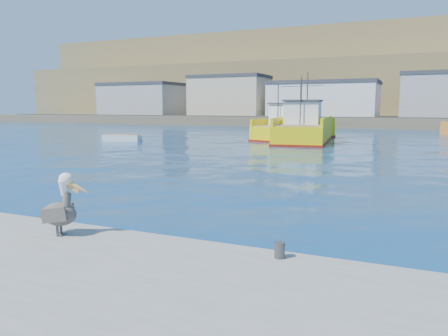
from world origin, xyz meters
name	(u,v)px	position (x,y,z in m)	size (l,w,h in m)	color
ground	(212,223)	(0.00, 0.00, 0.00)	(260.00, 260.00, 0.00)	#072553
dock_bollards	(168,235)	(0.60, -3.40, 0.65)	(36.20, 0.20, 0.30)	#4C4C4C
far_shore	(397,84)	(0.00, 109.20, 8.98)	(200.00, 81.00, 24.00)	brown
trawler_yellow_a	(294,129)	(-6.29, 32.67, 1.02)	(6.63, 11.57, 6.48)	yellow
trawler_yellow_b	(305,130)	(-4.56, 30.12, 1.12)	(6.09, 13.19, 6.70)	yellow
skiff_left	(122,138)	(-20.75, 23.52, 0.25)	(3.82, 2.06, 0.79)	silver
pelican	(61,209)	(-1.76, -3.93, 1.09)	(1.11, 0.66, 1.38)	#595451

